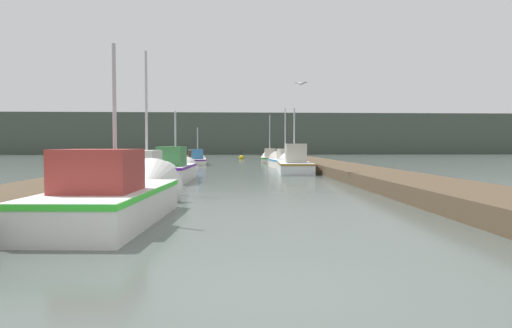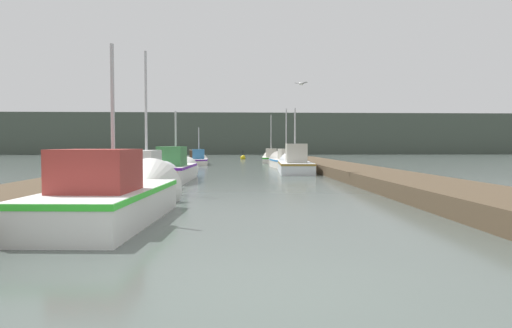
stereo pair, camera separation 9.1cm
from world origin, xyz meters
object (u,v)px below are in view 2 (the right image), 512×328
fishing_boat_2 (176,169)px  fishing_boat_5 (199,160)px  fishing_boat_3 (294,164)px  fishing_boat_4 (285,162)px  mooring_piling_0 (191,156)px  seagull_lead (301,84)px  fishing_boat_0 (119,195)px  channel_buoy (243,158)px  mooring_piling_1 (51,189)px  fishing_boat_1 (148,179)px  fishing_boat_6 (271,158)px

fishing_boat_2 → fishing_boat_5: fishing_boat_2 is taller
fishing_boat_3 → fishing_boat_4: 5.34m
mooring_piling_0 → seagull_lead: bearing=-72.2°
fishing_boat_0 → channel_buoy: bearing=88.9°
mooring_piling_1 → fishing_boat_0: bearing=29.9°
fishing_boat_1 → seagull_lead: 7.52m
fishing_boat_6 → fishing_boat_0: bearing=-97.1°
mooring_piling_1 → fishing_boat_1: bearing=81.6°
fishing_boat_0 → fishing_boat_1: 5.02m
fishing_boat_6 → seagull_lead: 22.06m
fishing_boat_3 → fishing_boat_4: fishing_boat_4 is taller
fishing_boat_2 → channel_buoy: (3.43, 28.04, -0.34)m
fishing_boat_5 → fishing_boat_6: (6.02, 4.27, 0.01)m
fishing_boat_5 → channel_buoy: size_ratio=4.86×
fishing_boat_4 → mooring_piling_0: size_ratio=4.27×
fishing_boat_1 → channel_buoy: fishing_boat_1 is taller
fishing_boat_1 → mooring_piling_1: bearing=-96.4°
fishing_boat_5 → fishing_boat_6: bearing=32.6°
mooring_piling_0 → fishing_boat_2: bearing=-86.7°
fishing_boat_4 → fishing_boat_6: size_ratio=0.85×
mooring_piling_0 → seagull_lead: seagull_lead is taller
fishing_boat_4 → fishing_boat_5: size_ratio=0.93×
fishing_boat_6 → seagull_lead: bearing=-87.9°
fishing_boat_3 → channel_buoy: bearing=99.6°
mooring_piling_1 → seagull_lead: bearing=56.0°
fishing_boat_6 → channel_buoy: fishing_boat_6 is taller
mooring_piling_1 → fishing_boat_5: bearing=88.2°
fishing_boat_0 → fishing_boat_5: bearing=94.7°
fishing_boat_6 → channel_buoy: 8.02m
mooring_piling_1 → channel_buoy: size_ratio=1.28×
fishing_boat_0 → fishing_boat_5: size_ratio=1.15×
fishing_boat_1 → fishing_boat_6: 26.14m
fishing_boat_0 → fishing_boat_6: size_ratio=1.04×
fishing_boat_2 → fishing_boat_4: size_ratio=1.15×
fishing_boat_0 → seagull_lead: 10.72m
fishing_boat_2 → seagull_lead: seagull_lead is taller
channel_buoy → fishing_boat_2: bearing=-97.0°
fishing_boat_0 → fishing_boat_6: (5.70, 30.45, -0.11)m
fishing_boat_6 → mooring_piling_1: fishing_boat_6 is taller
mooring_piling_0 → mooring_piling_1: mooring_piling_1 is taller
fishing_boat_1 → fishing_boat_2: (0.26, 5.08, 0.05)m
mooring_piling_0 → fishing_boat_4: bearing=-47.2°
fishing_boat_1 → fishing_boat_5: fishing_boat_1 is taller
fishing_boat_0 → channel_buoy: 38.27m
fishing_boat_1 → fishing_boat_6: (6.02, 25.44, -0.09)m
fishing_boat_1 → fishing_boat_5: size_ratio=1.03×
fishing_boat_4 → fishing_boat_5: fishing_boat_4 is taller
fishing_boat_1 → fishing_boat_2: fishing_boat_1 is taller
fishing_boat_2 → fishing_boat_3: (5.85, 5.27, -0.03)m
fishing_boat_2 → fishing_boat_5: size_ratio=1.07×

